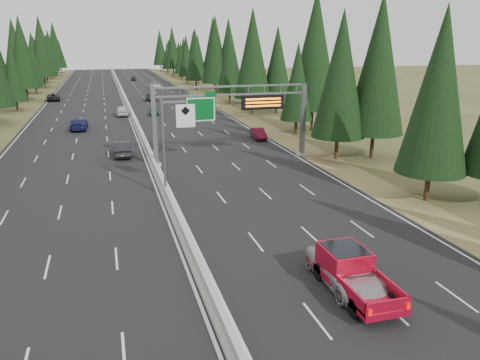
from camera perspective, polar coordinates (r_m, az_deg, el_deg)
name	(u,v)px	position (r m, az deg, el deg)	size (l,w,h in m)	color
road	(128,108)	(92.13, -13.50, 8.57)	(32.00, 260.00, 0.08)	black
shoulder_right	(219,104)	(94.63, -2.55, 9.20)	(3.60, 260.00, 0.06)	olive
shoulder_left	(27,111)	(93.04, -24.58, 7.61)	(3.60, 260.00, 0.06)	#3F411E
median_barrier	(128,106)	(92.08, -13.51, 8.80)	(0.70, 260.00, 0.85)	#999994
sign_gantry	(238,111)	(48.44, -0.22, 8.38)	(16.75, 0.98, 7.80)	slate
hov_sign_pole	(171,140)	(37.27, -8.43, 4.86)	(2.80, 0.50, 8.00)	slate
tree_row_right	(263,59)	(81.31, 2.77, 14.52)	(11.48, 239.43, 18.93)	black
silver_minivan	(348,271)	(25.02, 13.08, -10.71)	(2.72, 5.90, 1.64)	#AAABAF
red_pickup	(349,268)	(24.56, 13.11, -10.45)	(2.23, 6.25, 2.04)	black
car_ahead_green	(154,111)	(81.59, -10.44, 8.25)	(1.51, 3.76, 1.28)	#13532F
car_ahead_dkred	(258,134)	(60.35, 2.26, 5.66)	(1.42, 4.07, 1.34)	#4E0B18
car_ahead_dkgrey	(151,97)	(101.58, -10.76, 9.93)	(2.25, 5.52, 1.60)	black
car_ahead_white	(156,85)	(128.44, -10.26, 11.30)	(2.71, 5.88, 1.63)	silver
car_ahead_far	(134,78)	(156.15, -12.85, 11.99)	(1.54, 3.83, 1.30)	black
car_onc_near	(122,149)	(52.76, -14.13, 3.73)	(1.73, 4.95, 1.63)	black
car_onc_blue	(79,124)	(70.54, -19.04, 6.48)	(2.27, 5.59, 1.62)	navy
car_onc_white	(122,111)	(81.88, -14.24, 8.18)	(1.95, 4.84, 1.65)	silver
car_onc_far	(53,97)	(107.55, -21.81, 9.40)	(2.61, 5.66, 1.57)	black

